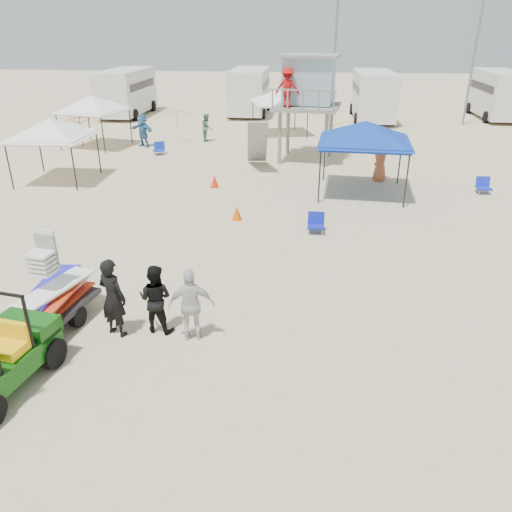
# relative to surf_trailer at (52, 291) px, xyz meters

# --- Properties ---
(ground) EXTENTS (140.00, 140.00, 0.00)m
(ground) POSITION_rel_surf_trailer_xyz_m (3.92, -1.74, -0.80)
(ground) COLOR beige
(ground) RESTS_ON ground
(surf_trailer) EXTENTS (1.52, 2.38, 1.95)m
(surf_trailer) POSITION_rel_surf_trailer_xyz_m (0.00, 0.00, 0.00)
(surf_trailer) COLOR black
(surf_trailer) RESTS_ON ground
(man_left) EXTENTS (0.77, 0.64, 1.80)m
(man_left) POSITION_rel_surf_trailer_xyz_m (1.52, -0.30, 0.10)
(man_left) COLOR black
(man_left) RESTS_ON ground
(man_mid) EXTENTS (0.85, 0.71, 1.57)m
(man_mid) POSITION_rel_surf_trailer_xyz_m (2.37, -0.05, -0.01)
(man_mid) COLOR black
(man_mid) RESTS_ON ground
(man_right) EXTENTS (1.02, 0.57, 1.64)m
(man_right) POSITION_rel_surf_trailer_xyz_m (3.22, -0.30, 0.02)
(man_right) COLOR silver
(man_right) RESTS_ON ground
(lifeguard_tower) EXTENTS (3.39, 3.39, 4.82)m
(lifeguard_tower) POSITION_rel_surf_trailer_xyz_m (5.27, 15.95, 2.80)
(lifeguard_tower) COLOR gray
(lifeguard_tower) RESTS_ON ground
(canopy_blue) EXTENTS (3.57, 3.57, 3.25)m
(canopy_blue) POSITION_rel_surf_trailer_xyz_m (7.67, 10.62, 1.90)
(canopy_blue) COLOR black
(canopy_blue) RESTS_ON ground
(canopy_white_a) EXTENTS (2.96, 2.96, 3.08)m
(canopy_white_a) POSITION_rel_surf_trailer_xyz_m (-5.24, 10.98, 1.73)
(canopy_white_a) COLOR black
(canopy_white_a) RESTS_ON ground
(canopy_white_b) EXTENTS (3.43, 3.43, 3.14)m
(canopy_white_b) POSITION_rel_surf_trailer_xyz_m (-6.21, 17.64, 1.80)
(canopy_white_b) COLOR black
(canopy_white_b) RESTS_ON ground
(canopy_white_c) EXTENTS (3.67, 3.67, 3.10)m
(canopy_white_c) POSITION_rel_surf_trailer_xyz_m (3.65, 22.25, 1.75)
(canopy_white_c) COLOR black
(canopy_white_c) RESTS_ON ground
(umbrella_a) EXTENTS (2.14, 2.17, 1.68)m
(umbrella_a) POSITION_rel_surf_trailer_xyz_m (-7.04, 17.52, 0.04)
(umbrella_a) COLOR red
(umbrella_a) RESTS_ON ground
(umbrella_b) EXTENTS (3.00, 3.00, 1.94)m
(umbrella_b) POSITION_rel_surf_trailer_xyz_m (-1.96, 19.05, 0.17)
(umbrella_b) COLOR #CBC612
(umbrella_b) RESTS_ON ground
(cone_near) EXTENTS (0.34, 0.34, 0.50)m
(cone_near) POSITION_rel_surf_trailer_xyz_m (3.14, 7.00, -0.55)
(cone_near) COLOR #D95306
(cone_near) RESTS_ON ground
(cone_far) EXTENTS (0.34, 0.34, 0.50)m
(cone_far) POSITION_rel_surf_trailer_xyz_m (1.68, 10.71, -0.55)
(cone_far) COLOR red
(cone_far) RESTS_ON ground
(beach_chair_a) EXTENTS (0.70, 0.78, 0.64)m
(beach_chair_a) POSITION_rel_surf_trailer_xyz_m (-2.28, 16.24, -0.48)
(beach_chair_a) COLOR #102DAE
(beach_chair_a) RESTS_ON ground
(beach_chair_b) EXTENTS (0.55, 0.59, 0.64)m
(beach_chair_b) POSITION_rel_surf_trailer_xyz_m (5.87, 6.16, -0.48)
(beach_chair_b) COLOR #0F1CA5
(beach_chair_b) RESTS_ON ground
(beach_chair_c) EXTENTS (0.56, 0.59, 0.64)m
(beach_chair_c) POSITION_rel_surf_trailer_xyz_m (12.59, 11.10, -0.48)
(beach_chair_c) COLOR #1125B8
(beach_chair_c) RESTS_ON ground
(rv_far_left) EXTENTS (2.64, 6.80, 3.25)m
(rv_far_left) POSITION_rel_surf_trailer_xyz_m (-8.09, 28.25, 1.00)
(rv_far_left) COLOR silver
(rv_far_left) RESTS_ON ground
(rv_mid_left) EXTENTS (2.65, 6.50, 3.25)m
(rv_mid_left) POSITION_rel_surf_trailer_xyz_m (0.91, 29.75, 1.00)
(rv_mid_left) COLOR silver
(rv_mid_left) RESTS_ON ground
(rv_mid_right) EXTENTS (2.64, 7.00, 3.25)m
(rv_mid_right) POSITION_rel_surf_trailer_xyz_m (9.91, 28.25, 1.00)
(rv_mid_right) COLOR silver
(rv_mid_right) RESTS_ON ground
(rv_far_right) EXTENTS (2.64, 6.60, 3.25)m
(rv_far_right) POSITION_rel_surf_trailer_xyz_m (18.91, 29.75, 1.00)
(rv_far_right) COLOR silver
(rv_far_right) RESTS_ON ground
(light_pole_left) EXTENTS (0.14, 0.14, 8.00)m
(light_pole_left) POSITION_rel_surf_trailer_xyz_m (6.92, 25.26, 3.20)
(light_pole_left) COLOR slate
(light_pole_left) RESTS_ON ground
(light_pole_right) EXTENTS (0.14, 0.14, 8.00)m
(light_pole_right) POSITION_rel_surf_trailer_xyz_m (15.92, 26.76, 3.20)
(light_pole_right) COLOR slate
(light_pole_right) RESTS_ON ground
(distant_beachgoers) EXTENTS (13.48, 8.14, 1.81)m
(distant_beachgoers) POSITION_rel_surf_trailer_xyz_m (0.59, 16.76, 0.08)
(distant_beachgoers) COLOR #487850
(distant_beachgoers) RESTS_ON ground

